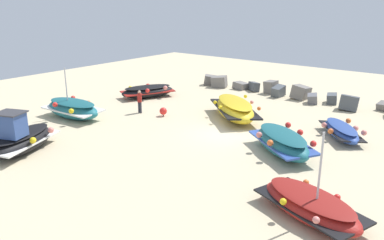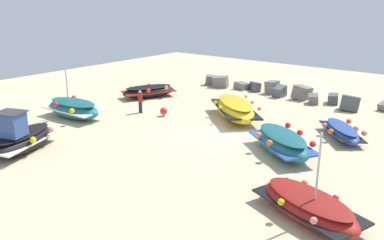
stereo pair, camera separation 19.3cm
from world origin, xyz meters
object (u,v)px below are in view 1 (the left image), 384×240
object	(u,v)px
fishing_boat_3	(341,131)
fishing_boat_5	(148,91)
fishing_boat_0	(235,109)
fishing_boat_2	(310,205)
fishing_boat_4	(282,142)
fishing_boat_1	(21,139)
fishing_boat_6	(73,109)
person_walking	(140,100)
mooring_buoy_0	(163,111)

from	to	relation	value
fishing_boat_3	fishing_boat_5	bearing A→B (deg)	-129.09
fishing_boat_0	fishing_boat_2	xyz separation A→B (m)	(8.99, -9.05, -0.19)
fishing_boat_0	fishing_boat_4	distance (m)	6.60
fishing_boat_1	fishing_boat_2	world-z (taller)	fishing_boat_2
fishing_boat_4	fishing_boat_6	xyz separation A→B (m)	(-14.11, -2.82, 0.02)
person_walking	mooring_buoy_0	bearing A→B (deg)	-81.76
fishing_boat_4	fishing_boat_5	size ratio (longest dim) A/B	1.01
fishing_boat_2	fishing_boat_5	size ratio (longest dim) A/B	1.00
mooring_buoy_0	fishing_boat_1	bearing A→B (deg)	-98.27
fishing_boat_4	fishing_boat_5	world-z (taller)	fishing_boat_4
fishing_boat_2	person_walking	world-z (taller)	fishing_boat_2
fishing_boat_1	mooring_buoy_0	bearing A→B (deg)	150.04
fishing_boat_5	fishing_boat_2	bearing A→B (deg)	85.95
person_walking	mooring_buoy_0	size ratio (longest dim) A/B	2.67
mooring_buoy_0	fishing_boat_6	bearing A→B (deg)	-137.84
fishing_boat_4	fishing_boat_5	distance (m)	14.93
fishing_boat_3	person_walking	size ratio (longest dim) A/B	2.45
person_walking	fishing_boat_1	bearing A→B (deg)	178.28
fishing_boat_2	fishing_boat_5	distance (m)	20.35
fishing_boat_0	person_walking	xyz separation A→B (m)	(-6.06, -2.98, 0.25)
fishing_boat_6	mooring_buoy_0	size ratio (longest dim) A/B	7.66
fishing_boat_0	fishing_boat_1	bearing A→B (deg)	-72.20
fishing_boat_1	fishing_boat_4	xyz separation A→B (m)	(10.95, 8.30, -0.12)
fishing_boat_1	fishing_boat_6	size ratio (longest dim) A/B	0.99
fishing_boat_3	fishing_boat_0	bearing A→B (deg)	-123.77
fishing_boat_3	fishing_boat_4	xyz separation A→B (m)	(-1.63, -4.46, 0.22)
mooring_buoy_0	person_walking	bearing A→B (deg)	-167.19
fishing_boat_3	fishing_boat_4	distance (m)	4.75
fishing_boat_1	fishing_boat_0	bearing A→B (deg)	133.57
fishing_boat_1	fishing_boat_3	bearing A→B (deg)	113.69
fishing_boat_1	fishing_boat_5	xyz separation A→B (m)	(-3.26, 12.89, -0.25)
fishing_boat_3	fishing_boat_5	distance (m)	15.85
fishing_boat_3	mooring_buoy_0	distance (m)	11.62
fishing_boat_2	person_walking	xyz separation A→B (m)	(-15.05, 6.07, 0.45)
person_walking	fishing_boat_2	bearing A→B (deg)	-116.55
fishing_boat_0	fishing_boat_5	world-z (taller)	fishing_boat_0
fishing_boat_4	fishing_boat_6	world-z (taller)	fishing_boat_6
fishing_boat_5	mooring_buoy_0	size ratio (longest dim) A/B	7.69
fishing_boat_1	fishing_boat_3	size ratio (longest dim) A/B	1.16
fishing_boat_3	fishing_boat_6	distance (m)	17.35
person_walking	fishing_boat_3	bearing A→B (deg)	-79.27
fishing_boat_5	fishing_boat_1	bearing A→B (deg)	38.84
fishing_boat_2	mooring_buoy_0	world-z (taller)	fishing_boat_2
fishing_boat_2	fishing_boat_5	world-z (taller)	fishing_boat_2
fishing_boat_4	person_walking	world-z (taller)	person_walking
fishing_boat_5	person_walking	bearing A→B (deg)	61.77
fishing_boat_1	fishing_boat_4	world-z (taller)	fishing_boat_1
fishing_boat_3	fishing_boat_6	bearing A→B (deg)	-103.83
fishing_boat_6	fishing_boat_2	bearing A→B (deg)	-10.54
fishing_boat_5	fishing_boat_3	bearing A→B (deg)	114.18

